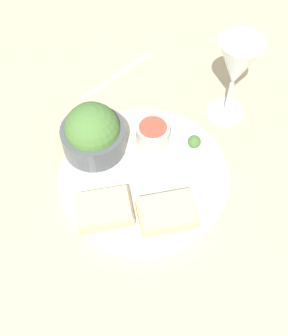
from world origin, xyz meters
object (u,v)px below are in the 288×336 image
sauce_ramekin (153,132)px  salad_bowl (93,133)px  wine_glass (236,66)px  fork (117,75)px  cheese_toast_far (104,209)px  cheese_toast_near (167,212)px

sauce_ramekin → salad_bowl: bearing=-29.7°
wine_glass → fork: wine_glass is taller
sauce_ramekin → fork: sauce_ramekin is taller
sauce_ramekin → wine_glass: bearing=168.3°
salad_bowl → fork: bearing=-139.1°
wine_glass → cheese_toast_far: bearing=5.9°
salad_bowl → cheese_toast_near: size_ratio=1.01×
sauce_ramekin → fork: bearing=-106.9°
cheese_toast_far → cheese_toast_near: bearing=137.3°
cheese_toast_far → fork: cheese_toast_far is taller
cheese_toast_near → wine_glass: 0.28m
salad_bowl → wine_glass: 0.28m
cheese_toast_near → cheese_toast_far: same height
salad_bowl → cheese_toast_far: (0.07, 0.12, -0.03)m
cheese_toast_far → sauce_ramekin: bearing=-157.5°
cheese_toast_far → fork: (-0.22, -0.25, -0.02)m
cheese_toast_near → wine_glass: bearing=-157.2°
salad_bowl → wine_glass: bearing=161.2°
sauce_ramekin → cheese_toast_near: size_ratio=0.55×
cheese_toast_near → wine_glass: (-0.25, -0.10, 0.10)m
cheese_toast_near → wine_glass: size_ratio=0.64×
salad_bowl → sauce_ramekin: 0.11m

